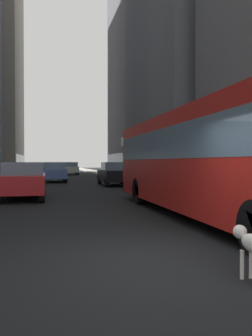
{
  "coord_description": "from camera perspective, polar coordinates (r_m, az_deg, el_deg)",
  "views": [
    {
      "loc": [
        -1.8,
        -5.32,
        1.62
      ],
      "look_at": [
        1.12,
        7.23,
        1.4
      ],
      "focal_mm": 36.37,
      "sensor_mm": 36.0,
      "label": 1
    }
  ],
  "objects": [
    {
      "name": "car_red_coupe",
      "position": [
        15.9,
        -16.7,
        -1.93
      ],
      "size": [
        1.82,
        4.66,
        1.62
      ],
      "color": "red",
      "rests_on": "ground"
    },
    {
      "name": "car_black_suv",
      "position": [
        23.63,
        -1.87,
        -0.95
      ],
      "size": [
        1.87,
        4.04,
        1.62
      ],
      "color": "black",
      "rests_on": "ground"
    },
    {
      "name": "building_right_far",
      "position": [
        49.05,
        3.74,
        16.18
      ],
      "size": [
        8.86,
        14.96,
        28.97
      ],
      "color": "slate",
      "rests_on": "ground"
    },
    {
      "name": "sidewalk_right",
      "position": [
        41.04,
        -2.56,
        -1.17
      ],
      "size": [
        2.4,
        110.0,
        0.15
      ],
      "primitive_type": "cube",
      "color": "#ADA89E",
      "rests_on": "ground"
    },
    {
      "name": "car_white_van",
      "position": [
        44.61,
        -9.24,
        -0.05
      ],
      "size": [
        1.78,
        4.38,
        1.62
      ],
      "color": "silver",
      "rests_on": "ground"
    },
    {
      "name": "transit_bus",
      "position": [
        10.26,
        13.55,
        1.83
      ],
      "size": [
        2.78,
        11.53,
        3.05
      ],
      "color": "red",
      "rests_on": "ground"
    },
    {
      "name": "ground_plane",
      "position": [
        40.4,
        -10.54,
        -1.33
      ],
      "size": [
        120.0,
        120.0,
        0.0
      ],
      "primitive_type": "plane",
      "color": "black"
    },
    {
      "name": "car_blue_hatchback",
      "position": [
        28.33,
        -11.88,
        -0.65
      ],
      "size": [
        1.87,
        3.95,
        1.62
      ],
      "color": "#4C6BB7",
      "rests_on": "ground"
    },
    {
      "name": "sidewalk_left",
      "position": [
        40.54,
        -18.62,
        -1.25
      ],
      "size": [
        2.4,
        110.0,
        0.15
      ],
      "primitive_type": "cube",
      "color": "#ADA89E",
      "rests_on": "ground"
    }
  ]
}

